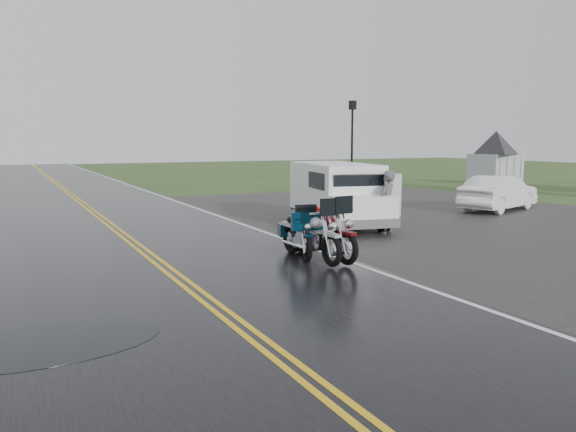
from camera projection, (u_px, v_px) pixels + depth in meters
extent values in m
plane|color=#2D471E|center=(198.00, 295.00, 9.89)|extent=(120.00, 120.00, 0.00)
cube|color=black|center=(105.00, 222.00, 18.72)|extent=(8.00, 100.00, 0.04)
cube|color=black|center=(461.00, 220.00, 19.24)|extent=(14.00, 24.00, 0.03)
imported|color=#515056|center=(387.00, 203.00, 16.18)|extent=(0.79, 0.71, 1.82)
imported|color=white|center=(499.00, 194.00, 21.60)|extent=(4.31, 2.63, 1.34)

